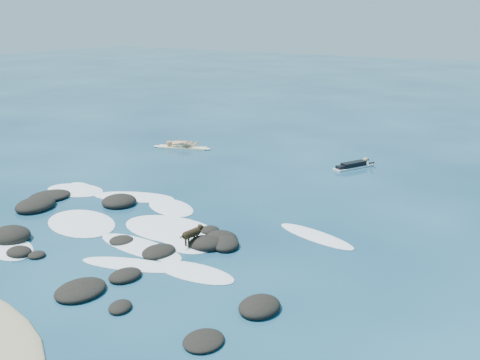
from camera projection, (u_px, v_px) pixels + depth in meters
The scene contains 6 objects.
ground at pixel (138, 223), 19.46m from camera, with size 160.00×160.00×0.00m, color #0A2642.
reef_rocks at pixel (88, 233), 18.27m from camera, with size 13.19×7.24×0.59m.
breaking_foam at pixel (131, 225), 19.21m from camera, with size 13.95×8.13×0.12m.
standing_surfer_rig at pixel (182, 135), 29.96m from camera, with size 3.26×1.52×1.92m.
paddling_surfer_rig at pixel (354, 165), 26.34m from camera, with size 1.60×2.36×0.43m.
dog at pixel (193, 233), 17.39m from camera, with size 0.38×1.08×0.69m.
Camera 1 is at (12.86, -13.28, 7.29)m, focal length 40.00 mm.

